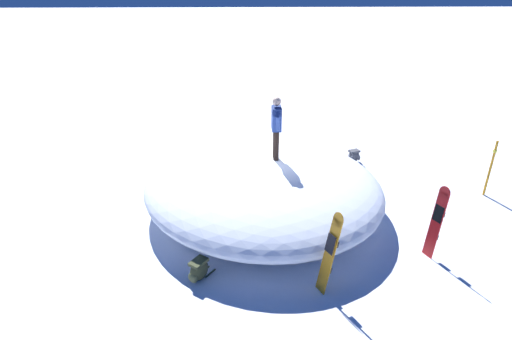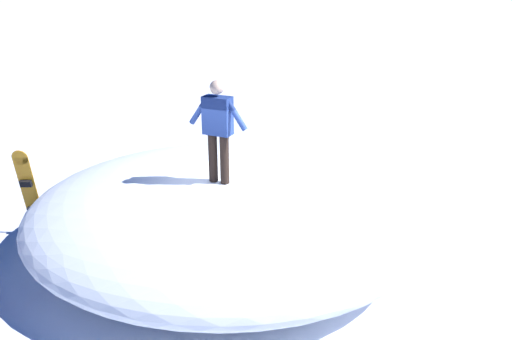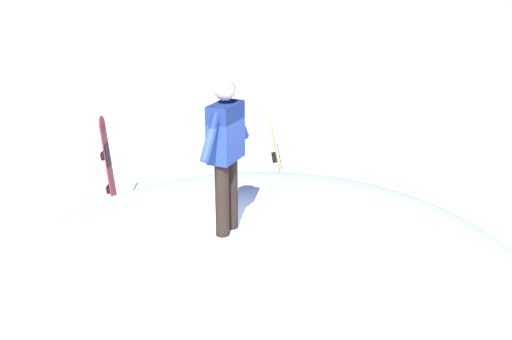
% 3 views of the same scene
% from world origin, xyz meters
% --- Properties ---
extents(snow_mound, '(7.51, 7.89, 1.34)m').
position_xyz_m(snow_mound, '(0.08, 0.34, 0.67)').
color(snow_mound, white).
rests_on(snow_mound, ground).
extents(snowboarder_standing, '(0.23, 0.97, 1.57)m').
position_xyz_m(snowboarder_standing, '(-0.27, 0.26, 2.23)').
color(snowboarder_standing, black).
rests_on(snowboarder_standing, snow_mound).
extents(snowboard_primary_upright, '(0.25, 0.30, 1.65)m').
position_xyz_m(snowboard_primary_upright, '(-3.41, 2.66, 0.85)').
color(snowboard_primary_upright, red).
rests_on(snowboard_primary_upright, ground).
extents(snowboard_secondary_upright, '(0.40, 0.37, 1.64)m').
position_xyz_m(snowboard_secondary_upright, '(-0.95, 3.57, 0.85)').
color(snowboard_secondary_upright, orange).
rests_on(snowboard_secondary_upright, ground).
extents(backpack_far, '(0.56, 0.64, 0.45)m').
position_xyz_m(backpack_far, '(1.52, 3.18, 0.23)').
color(backpack_far, '#383D23').
rests_on(backpack_far, ground).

